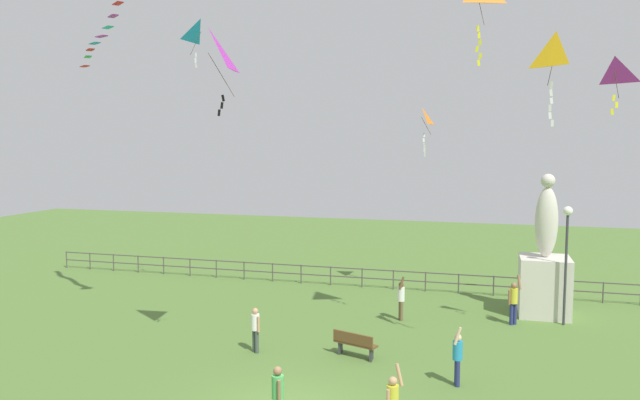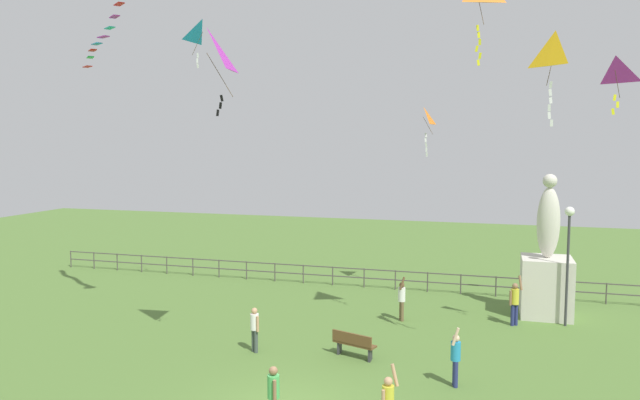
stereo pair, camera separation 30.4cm
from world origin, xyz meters
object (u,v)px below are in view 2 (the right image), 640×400
at_px(kite_2, 207,55).
at_px(kite_3, 203,33).
at_px(park_bench, 354,344).
at_px(kite_0, 555,54).
at_px(statue_monument, 547,274).
at_px(person_2, 456,356).
at_px(lamppost, 569,240).
at_px(person_3, 515,301).
at_px(person_5, 402,298).
at_px(person_1, 255,327).
at_px(kite_4, 615,72).
at_px(kite_1, 424,119).
at_px(person_0, 273,393).

bearing_deg(kite_2, kite_3, 118.17).
height_order(park_bench, kite_0, kite_0).
height_order(statue_monument, kite_3, kite_3).
relative_size(park_bench, person_2, 0.85).
height_order(lamppost, kite_3, kite_3).
distance_m(person_2, kite_3, 16.99).
bearing_deg(person_3, kite_0, -82.15).
bearing_deg(kite_2, person_5, 52.95).
relative_size(park_bench, kite_3, 0.77).
xyz_separation_m(person_3, kite_3, (-13.12, -0.09, 10.81)).
bearing_deg(person_1, park_bench, 7.74).
bearing_deg(lamppost, kite_4, -77.65).
height_order(person_1, kite_1, kite_1).
distance_m(park_bench, person_3, 7.34).
bearing_deg(kite_3, person_1, -50.23).
bearing_deg(park_bench, statue_monument, 46.71).
bearing_deg(person_0, person_5, 80.56).
bearing_deg(kite_0, person_5, 138.35).
bearing_deg(kite_0, person_3, 97.85).
bearing_deg(kite_4, person_0, -138.60).
bearing_deg(park_bench, kite_2, -153.21).
bearing_deg(person_3, person_1, -146.75).
bearing_deg(park_bench, kite_3, 147.45).
xyz_separation_m(person_1, person_3, (8.54, 5.60, 0.10)).
height_order(person_2, kite_3, kite_3).
bearing_deg(lamppost, person_3, -165.09).
relative_size(lamppost, kite_4, 2.59).
height_order(park_bench, person_3, person_3).
distance_m(park_bench, person_0, 5.50).
xyz_separation_m(statue_monument, kite_4, (1.40, -4.69, 7.57)).
relative_size(person_0, person_2, 0.89).
xyz_separation_m(person_1, kite_2, (-0.77, -1.62, 8.84)).
distance_m(person_0, kite_0, 12.29).
bearing_deg(statue_monument, kite_4, -73.35).
bearing_deg(statue_monument, person_3, -126.26).
xyz_separation_m(statue_monument, kite_3, (-14.39, -1.82, 10.07)).
distance_m(lamppost, kite_4, 6.91).
xyz_separation_m(lamppost, park_bench, (-7.11, -5.65, -2.90)).
bearing_deg(kite_0, kite_4, 46.49).
height_order(statue_monument, kite_1, kite_1).
bearing_deg(park_bench, lamppost, 38.47).
bearing_deg(person_2, statue_monument, 69.63).
relative_size(kite_0, kite_2, 1.07).
distance_m(park_bench, person_5, 4.66).
bearing_deg(kite_4, kite_0, -133.51).
height_order(person_2, kite_0, kite_0).
relative_size(kite_1, kite_2, 0.85).
bearing_deg(person_5, person_1, -130.21).
distance_m(person_3, person_5, 4.35).
relative_size(statue_monument, kite_0, 2.13).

